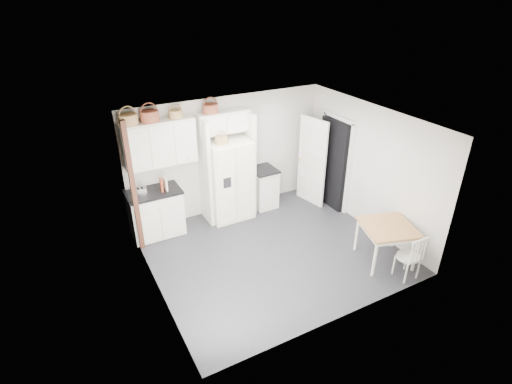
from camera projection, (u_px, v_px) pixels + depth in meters
floor at (273, 251)px, 7.78m from camera, size 4.50×4.50×0.00m
ceiling at (276, 123)px, 6.57m from camera, size 4.50×4.50×0.00m
wall_back at (228, 155)px, 8.74m from camera, size 4.50×0.00×4.50m
wall_left at (150, 224)px, 6.24m from camera, size 0.00×4.00×4.00m
wall_right at (369, 168)px, 8.12m from camera, size 0.00×4.00×4.00m
refrigerator at (229, 179)px, 8.59m from camera, size 0.92×0.74×1.78m
base_cab_left at (156, 213)px, 8.14m from camera, size 1.02×0.65×0.95m
base_cab_right at (263, 188)px, 9.21m from camera, size 0.51×0.61×0.89m
dining_table at (385, 243)px, 7.38m from camera, size 1.13×1.13×0.75m
windsor_chair at (408, 256)px, 6.93m from camera, size 0.43×0.39×0.86m
counter_left at (153, 192)px, 7.91m from camera, size 1.07×0.69×0.04m
counter_right at (263, 170)px, 8.99m from camera, size 0.55×0.65×0.04m
toaster at (140, 192)px, 7.67m from camera, size 0.26×0.18×0.17m
cookbook_red at (161, 185)px, 7.85m from camera, size 0.06×0.17×0.26m
cookbook_cream at (165, 184)px, 7.88m from camera, size 0.05×0.18×0.26m
basket_upper_a at (128, 120)px, 7.23m from camera, size 0.34×0.34×0.19m
basket_upper_b at (150, 116)px, 7.39m from camera, size 0.35×0.35×0.21m
basket_upper_c at (176, 114)px, 7.61m from camera, size 0.26×0.26×0.15m
basket_bridge_a at (210, 108)px, 7.90m from camera, size 0.32×0.32×0.18m
basket_fridge_a at (221, 140)px, 7.99m from camera, size 0.26×0.26×0.14m
upper_cabinet at (160, 143)px, 7.70m from camera, size 1.40×0.34×0.90m
bridge_cabinet at (223, 122)px, 8.16m from camera, size 1.12×0.34×0.45m
fridge_panel_left at (205, 172)px, 8.30m from camera, size 0.08×0.60×2.30m
fridge_panel_right at (249, 163)px, 8.73m from camera, size 0.08×0.60×2.30m
trim_post at (133, 189)px, 7.31m from camera, size 0.09×0.09×2.60m
doorway_void at (334, 164)px, 8.99m from camera, size 0.18×0.85×2.05m
door_slab at (312, 162)px, 9.10m from camera, size 0.21×0.79×2.05m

